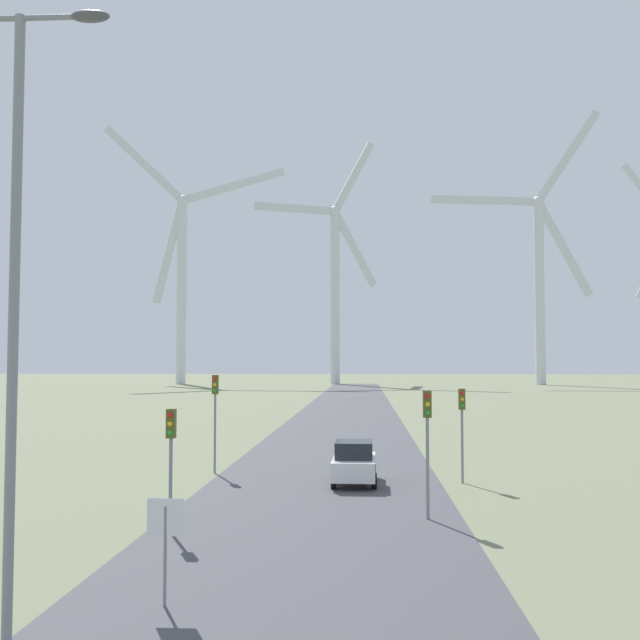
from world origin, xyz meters
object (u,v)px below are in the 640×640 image
object	(u,v)px
traffic_light_post_mid_left	(215,402)
traffic_light_post_mid_right	(462,414)
stop_sign_near	(165,531)
wind_turbine_center	(335,275)
car_approaching	(354,462)
traffic_light_post_near_left	(171,441)
wind_turbine_left	(182,266)
traffic_light_post_near_right	(427,425)
wind_turbine_right	(539,266)
streetlamp	(15,259)

from	to	relation	value
traffic_light_post_mid_left	traffic_light_post_mid_right	size ratio (longest dim) A/B	1.13
stop_sign_near	wind_turbine_center	world-z (taller)	wind_turbine_center
traffic_light_post_mid_left	car_approaching	world-z (taller)	traffic_light_post_mid_left
traffic_light_post_near_left	traffic_light_post_mid_left	distance (m)	12.11
wind_turbine_left	wind_turbine_center	world-z (taller)	wind_turbine_left
traffic_light_post_near_left	car_approaching	xyz separation A→B (m)	(5.54, 9.32, -1.85)
stop_sign_near	traffic_light_post_near_right	distance (m)	11.29
wind_turbine_center	traffic_light_post_mid_right	bearing A→B (deg)	-85.58
traffic_light_post_near_left	wind_turbine_right	xyz separation A→B (m)	(45.38, 146.30, 23.71)
traffic_light_post_mid_left	traffic_light_post_near_right	bearing A→B (deg)	-46.86
traffic_light_post_mid_right	wind_turbine_right	xyz separation A→B (m)	(35.19, 136.47, 23.51)
traffic_light_post_near_right	car_approaching	size ratio (longest dim) A/B	1.03
car_approaching	wind_turbine_center	bearing A→B (deg)	92.51
wind_turbine_right	streetlamp	bearing A→B (deg)	-106.20
traffic_light_post_near_left	wind_turbine_center	xyz separation A→B (m)	(-0.60, 149.38, 22.54)
traffic_light_post_near_right	wind_turbine_right	xyz separation A→B (m)	(37.31, 143.96, 23.36)
traffic_light_post_near_right	traffic_light_post_mid_right	xyz separation A→B (m)	(2.12, 7.49, -0.15)
streetlamp	car_approaching	distance (m)	21.31
traffic_light_post_near_left	car_approaching	world-z (taller)	traffic_light_post_near_left
traffic_light_post_near_right	traffic_light_post_mid_right	world-z (taller)	traffic_light_post_near_right
traffic_light_post_mid_left	wind_turbine_center	distance (m)	139.07
traffic_light_post_mid_left	wind_turbine_right	world-z (taller)	wind_turbine_right
wind_turbine_left	wind_turbine_center	xyz separation A→B (m)	(35.35, 2.60, -2.03)
stop_sign_near	wind_turbine_right	xyz separation A→B (m)	(43.70, 153.15, 24.88)
streetlamp	traffic_light_post_mid_left	size ratio (longest dim) A/B	2.49
wind_turbine_left	traffic_light_post_near_left	bearing A→B (deg)	-76.24
traffic_light_post_near_right	wind_turbine_right	distance (m)	150.55
wind_turbine_center	traffic_light_post_near_left	bearing A→B (deg)	-89.77
traffic_light_post_near_right	traffic_light_post_mid_left	size ratio (longest dim) A/B	0.93
streetlamp	stop_sign_near	size ratio (longest dim) A/B	5.00
traffic_light_post_near_right	wind_turbine_right	world-z (taller)	wind_turbine_right
traffic_light_post_mid_right	wind_turbine_left	xyz separation A→B (m)	(-46.13, 136.96, 24.37)
traffic_light_post_mid_left	car_approaching	bearing A→B (deg)	-22.52
car_approaching	wind_turbine_center	xyz separation A→B (m)	(-6.13, 140.05, 24.39)
stop_sign_near	wind_turbine_right	distance (m)	161.19
stop_sign_near	traffic_light_post_near_right	bearing A→B (deg)	55.16
streetlamp	traffic_light_post_near_left	size ratio (longest dim) A/B	3.04
traffic_light_post_mid_right	wind_turbine_center	size ratio (longest dim) A/B	0.07
traffic_light_post_near_left	wind_turbine_left	distance (m)	153.10
traffic_light_post_near_right	stop_sign_near	bearing A→B (deg)	-124.84
traffic_light_post_mid_right	wind_turbine_center	world-z (taller)	wind_turbine_center
stop_sign_near	traffic_light_post_mid_left	world-z (taller)	traffic_light_post_mid_left
streetlamp	traffic_light_post_mid_right	distance (m)	22.97
stop_sign_near	wind_turbine_center	distance (m)	158.03
traffic_light_post_mid_left	traffic_light_post_near_left	bearing A→B (deg)	-85.10
traffic_light_post_near_left	car_approaching	size ratio (longest dim) A/B	0.91
traffic_light_post_near_left	traffic_light_post_mid_left	xyz separation A→B (m)	(-1.03, 12.05, 0.58)
traffic_light_post_near_left	traffic_light_post_near_right	bearing A→B (deg)	16.13
stop_sign_near	traffic_light_post_near_left	size ratio (longest dim) A/B	0.61
stop_sign_near	wind_turbine_left	world-z (taller)	wind_turbine_left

